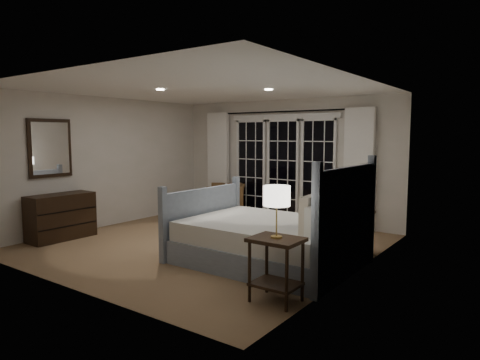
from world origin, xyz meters
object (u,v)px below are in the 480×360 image
Objects in this scene: nightstand_left at (276,260)px; lamp_left at (277,197)px; bed at (271,239)px; dresser at (61,217)px; nightstand_right at (354,225)px; lamp_right at (356,183)px; armchair at (226,200)px.

nightstand_left is 1.26× the size of lamp_left.
bed is 1.58m from lamp_left.
dresser is (-4.41, 0.25, -0.75)m from lamp_left.
lamp_right is (0.00, -0.00, 0.64)m from nightstand_right.
lamp_left is 4.94m from armchair.
dresser is (-3.64, -0.89, 0.04)m from bed.
dresser is (-4.40, -2.05, -0.68)m from lamp_right.
bed is at bearing 124.01° from lamp_left.
dresser is (-1.04, -3.28, 0.02)m from armchair.
nightstand_left reaches higher than nightstand_right.
bed is 2.17× the size of dresser.
lamp_left is 0.50× the size of dresser.
armchair is at bearing 137.43° from bed.
bed is 3.42× the size of nightstand_left.
bed is 4.29× the size of lamp_left.
lamp_right is at bearing 90.21° from nightstand_left.
nightstand_left is 0.67m from lamp_left.
lamp_left is at bearing -89.79° from nightstand_right.
armchair is (-3.36, 1.23, -0.71)m from lamp_right.
lamp_left is (0.77, -1.14, 0.79)m from bed.
armchair is (-3.37, 3.53, -0.77)m from lamp_left.
lamp_right is at bearing 56.64° from bed.
armchair is (-3.37, 3.53, -0.10)m from nightstand_left.
nightstand_left is at bearing -3.19° from dresser.
nightstand_right is 4.86m from dresser.
lamp_left is at bearing -55.99° from bed.
lamp_left reaches higher than nightstand_right.
nightstand_left is 1.32× the size of lamp_right.
nightstand_left is at bearing -55.99° from bed.
dresser is at bearing -155.05° from lamp_right.
armchair is at bearing 159.85° from nightstand_right.
nightstand_left is 2.29m from nightstand_right.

